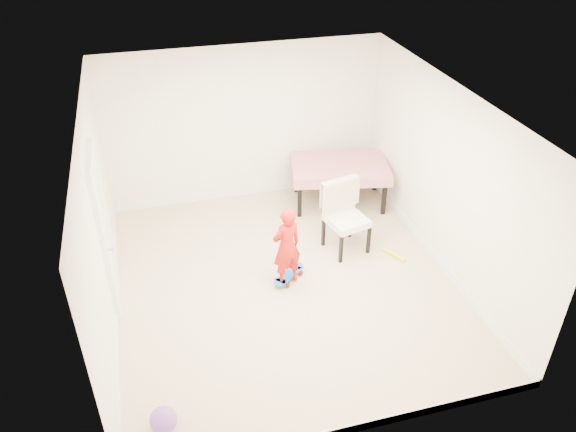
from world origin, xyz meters
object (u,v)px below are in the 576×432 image
object	(u,v)px
child	(287,249)
balloon	(163,420)
dining_table	(339,183)
dining_chair	(347,219)
skateboard	(289,276)

from	to	relation	value
child	balloon	size ratio (longest dim) A/B	4.16
dining_table	dining_chair	bearing A→B (deg)	-92.95
balloon	skateboard	bearing A→B (deg)	46.95
child	dining_table	bearing A→B (deg)	-143.84
balloon	dining_chair	bearing A→B (deg)	40.66
dining_table	dining_chair	world-z (taller)	dining_chair
skateboard	child	bearing A→B (deg)	-163.96
skateboard	dining_table	bearing A→B (deg)	12.50
dining_table	balloon	world-z (taller)	dining_table
skateboard	balloon	world-z (taller)	balloon
dining_chair	child	distance (m)	1.18
dining_table	skateboard	world-z (taller)	dining_table
skateboard	balloon	size ratio (longest dim) A/B	2.14
dining_table	balloon	size ratio (longest dim) A/B	5.57
child	skateboard	bearing A→B (deg)	-140.44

